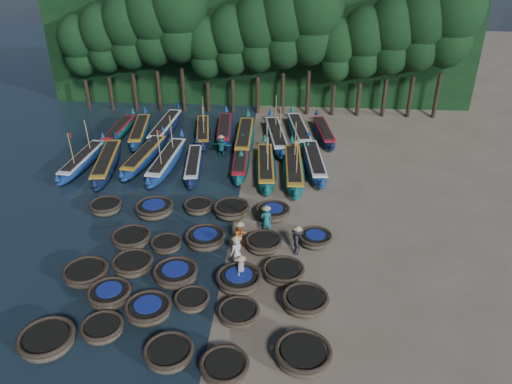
# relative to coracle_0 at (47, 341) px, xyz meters

# --- Properties ---
(ground) EXTENTS (120.00, 120.00, 0.00)m
(ground) POSITION_rel_coracle_0_xyz_m (6.71, 9.60, -0.47)
(ground) COLOR gray
(ground) RESTS_ON ground
(foliage_wall) EXTENTS (40.00, 3.00, 10.00)m
(foliage_wall) POSITION_rel_coracle_0_xyz_m (6.71, 33.10, 4.53)
(foliage_wall) COLOR black
(foliage_wall) RESTS_ON ground
(coracle_0) EXTENTS (2.76, 2.76, 0.82)m
(coracle_0) POSITION_rel_coracle_0_xyz_m (0.00, 0.00, 0.00)
(coracle_0) COLOR brown
(coracle_0) RESTS_ON ground
(coracle_1) EXTENTS (2.17, 2.17, 0.69)m
(coracle_1) POSITION_rel_coracle_0_xyz_m (2.07, 0.91, -0.07)
(coracle_1) COLOR brown
(coracle_1) RESTS_ON ground
(coracle_2) EXTENTS (2.37, 2.37, 0.72)m
(coracle_2) POSITION_rel_coracle_0_xyz_m (5.29, -0.27, -0.06)
(coracle_2) COLOR brown
(coracle_2) RESTS_ON ground
(coracle_3) EXTENTS (2.43, 2.43, 0.75)m
(coracle_3) POSITION_rel_coracle_0_xyz_m (7.66, -0.84, -0.04)
(coracle_3) COLOR brown
(coracle_3) RESTS_ON ground
(coracle_4) EXTENTS (2.84, 2.84, 0.80)m
(coracle_4) POSITION_rel_coracle_0_xyz_m (10.79, 0.01, -0.01)
(coracle_4) COLOR brown
(coracle_4) RESTS_ON ground
(coracle_5) EXTENTS (2.40, 2.40, 0.81)m
(coracle_5) POSITION_rel_coracle_0_xyz_m (1.69, 3.04, -0.00)
(coracle_5) COLOR brown
(coracle_5) RESTS_ON ground
(coracle_6) EXTENTS (2.19, 2.19, 0.77)m
(coracle_6) POSITION_rel_coracle_0_xyz_m (3.77, 2.21, -0.02)
(coracle_6) COLOR brown
(coracle_6) RESTS_ON ground
(coracle_7) EXTENTS (2.03, 2.03, 0.64)m
(coracle_7) POSITION_rel_coracle_0_xyz_m (5.62, 3.06, -0.10)
(coracle_7) COLOR brown
(coracle_7) RESTS_ON ground
(coracle_8) EXTENTS (1.97, 1.97, 0.66)m
(coracle_8) POSITION_rel_coracle_0_xyz_m (7.90, 2.34, -0.09)
(coracle_8) COLOR brown
(coracle_8) RESTS_ON ground
(coracle_9) EXTENTS (2.25, 2.25, 0.81)m
(coracle_9) POSITION_rel_coracle_0_xyz_m (10.92, 3.26, -0.01)
(coracle_9) COLOR brown
(coracle_9) RESTS_ON ground
(coracle_10) EXTENTS (2.60, 2.60, 0.77)m
(coracle_10) POSITION_rel_coracle_0_xyz_m (-0.05, 4.57, -0.03)
(coracle_10) COLOR brown
(coracle_10) RESTS_ON ground
(coracle_11) EXTENTS (2.36, 2.36, 0.76)m
(coracle_11) POSITION_rel_coracle_0_xyz_m (2.08, 5.46, -0.03)
(coracle_11) COLOR brown
(coracle_11) RESTS_ON ground
(coracle_12) EXTENTS (2.56, 2.56, 0.81)m
(coracle_12) POSITION_rel_coracle_0_xyz_m (4.47, 4.81, 0.00)
(coracle_12) COLOR brown
(coracle_12) RESTS_ON ground
(coracle_13) EXTENTS (2.55, 2.55, 0.81)m
(coracle_13) POSITION_rel_coracle_0_xyz_m (7.69, 4.59, 0.00)
(coracle_13) COLOR brown
(coracle_13) RESTS_ON ground
(coracle_14) EXTENTS (2.54, 2.54, 0.70)m
(coracle_14) POSITION_rel_coracle_0_xyz_m (9.85, 5.47, -0.07)
(coracle_14) COLOR brown
(coracle_14) RESTS_ON ground
(coracle_15) EXTENTS (2.44, 2.44, 0.76)m
(coracle_15) POSITION_rel_coracle_0_xyz_m (1.33, 7.77, -0.03)
(coracle_15) COLOR brown
(coracle_15) RESTS_ON ground
(coracle_16) EXTENTS (2.01, 2.01, 0.64)m
(coracle_16) POSITION_rel_coracle_0_xyz_m (3.37, 7.44, -0.10)
(coracle_16) COLOR brown
(coracle_16) RESTS_ON ground
(coracle_17) EXTENTS (2.37, 2.37, 0.81)m
(coracle_17) POSITION_rel_coracle_0_xyz_m (5.45, 8.01, 0.00)
(coracle_17) COLOR brown
(coracle_17) RESTS_ON ground
(coracle_18) EXTENTS (2.54, 2.54, 0.75)m
(coracle_18) POSITION_rel_coracle_0_xyz_m (8.71, 7.87, -0.04)
(coracle_18) COLOR brown
(coracle_18) RESTS_ON ground
(coracle_19) EXTENTS (2.10, 2.10, 0.71)m
(coracle_19) POSITION_rel_coracle_0_xyz_m (11.55, 8.53, -0.06)
(coracle_19) COLOR brown
(coracle_19) RESTS_ON ground
(coracle_20) EXTENTS (2.10, 2.10, 0.74)m
(coracle_20) POSITION_rel_coracle_0_xyz_m (-1.26, 11.05, -0.05)
(coracle_20) COLOR brown
(coracle_20) RESTS_ON ground
(coracle_21) EXTENTS (2.78, 2.78, 0.82)m
(coracle_21) POSITION_rel_coracle_0_xyz_m (1.81, 10.94, 0.01)
(coracle_21) COLOR brown
(coracle_21) RESTS_ON ground
(coracle_22) EXTENTS (1.80, 1.80, 0.69)m
(coracle_22) POSITION_rel_coracle_0_xyz_m (4.42, 11.53, -0.07)
(coracle_22) COLOR brown
(coracle_22) RESTS_ON ground
(coracle_23) EXTENTS (2.71, 2.71, 0.81)m
(coracle_23) POSITION_rel_coracle_0_xyz_m (6.53, 11.23, -0.01)
(coracle_23) COLOR brown
(coracle_23) RESTS_ON ground
(coracle_24) EXTENTS (2.47, 2.47, 0.74)m
(coracle_24) POSITION_rel_coracle_0_xyz_m (9.06, 11.19, -0.04)
(coracle_24) COLOR brown
(coracle_24) RESTS_ON ground
(long_boat_0) EXTENTS (1.91, 7.73, 3.29)m
(long_boat_0) POSITION_rel_coracle_0_xyz_m (-5.09, 17.20, 0.05)
(long_boat_0) COLOR navy
(long_boat_0) RESTS_ON ground
(long_boat_1) EXTENTS (2.68, 8.38, 1.49)m
(long_boat_1) POSITION_rel_coracle_0_xyz_m (-3.20, 16.89, 0.10)
(long_boat_1) COLOR #10203B
(long_boat_1) RESTS_ON ground
(long_boat_2) EXTENTS (2.43, 8.17, 1.45)m
(long_boat_2) POSITION_rel_coracle_0_xyz_m (-0.78, 18.23, 0.08)
(long_boat_2) COLOR navy
(long_boat_2) RESTS_ON ground
(long_boat_3) EXTENTS (2.09, 8.53, 3.63)m
(long_boat_3) POSITION_rel_coracle_0_xyz_m (1.07, 17.51, 0.11)
(long_boat_3) COLOR navy
(long_boat_3) RESTS_ON ground
(long_boat_4) EXTENTS (2.06, 7.24, 1.28)m
(long_boat_4) POSITION_rel_coracle_0_xyz_m (3.09, 17.18, 0.02)
(long_boat_4) COLOR #10203B
(long_boat_4) RESTS_ON ground
(long_boat_5) EXTENTS (1.65, 7.38, 1.30)m
(long_boat_5) POSITION_rel_coracle_0_xyz_m (6.40, 17.97, 0.03)
(long_boat_5) COLOR #0E5252
(long_boat_5) RESTS_ON ground
(long_boat_6) EXTENTS (2.07, 8.27, 3.52)m
(long_boat_6) POSITION_rel_coracle_0_xyz_m (8.29, 17.08, 0.09)
(long_boat_6) COLOR #0E5252
(long_boat_6) RESTS_ON ground
(long_boat_7) EXTENTS (1.86, 8.62, 3.66)m
(long_boat_7) POSITION_rel_coracle_0_xyz_m (10.27, 16.84, 0.11)
(long_boat_7) COLOR #0E5252
(long_boat_7) RESTS_ON ground
(long_boat_8) EXTENTS (2.18, 8.07, 1.43)m
(long_boat_8) POSITION_rel_coracle_0_xyz_m (11.77, 18.13, 0.07)
(long_boat_8) COLOR navy
(long_boat_8) RESTS_ON ground
(long_boat_9) EXTENTS (1.64, 7.32, 1.29)m
(long_boat_9) POSITION_rel_coracle_0_xyz_m (-4.29, 23.17, 0.02)
(long_boat_9) COLOR #0E5252
(long_boat_9) RESTS_ON ground
(long_boat_10) EXTENTS (2.45, 7.82, 1.39)m
(long_boat_10) POSITION_rel_coracle_0_xyz_m (-2.49, 23.03, 0.06)
(long_boat_10) COLOR navy
(long_boat_10) RESTS_ON ground
(long_boat_11) EXTENTS (1.99, 8.57, 1.51)m
(long_boat_11) POSITION_rel_coracle_0_xyz_m (-0.54, 23.92, 0.11)
(long_boat_11) COLOR #10203B
(long_boat_11) RESTS_ON ground
(long_boat_12) EXTENTS (2.45, 7.39, 3.18)m
(long_boat_12) POSITION_rel_coracle_0_xyz_m (2.73, 23.38, 0.04)
(long_boat_12) COLOR #10203B
(long_boat_12) RESTS_ON ground
(long_boat_13) EXTENTS (2.05, 7.78, 1.38)m
(long_boat_13) POSITION_rel_coracle_0_xyz_m (4.47, 23.88, 0.05)
(long_boat_13) COLOR navy
(long_boat_13) RESTS_ON ground
(long_boat_14) EXTENTS (1.76, 8.72, 1.53)m
(long_boat_14) POSITION_rel_coracle_0_xyz_m (6.31, 22.27, 0.12)
(long_boat_14) COLOR #0E5252
(long_boat_14) RESTS_ON ground
(long_boat_15) EXTENTS (2.83, 8.51, 3.66)m
(long_boat_15) POSITION_rel_coracle_0_xyz_m (8.82, 22.69, 0.11)
(long_boat_15) COLOR navy
(long_boat_15) RESTS_ON ground
(long_boat_16) EXTENTS (2.73, 8.17, 1.46)m
(long_boat_16) POSITION_rel_coracle_0_xyz_m (10.67, 24.00, 0.09)
(long_boat_16) COLOR #0E5252
(long_boat_16) RESTS_ON ground
(long_boat_17) EXTENTS (2.27, 7.26, 1.29)m
(long_boat_17) POSITION_rel_coracle_0_xyz_m (12.70, 24.03, 0.02)
(long_boat_17) COLOR #10203B
(long_boat_17) RESTS_ON ground
(fisherman_0) EXTENTS (0.83, 0.88, 1.72)m
(fisherman_0) POSITION_rel_coracle_0_xyz_m (7.34, 6.73, 0.36)
(fisherman_0) COLOR silver
(fisherman_0) RESTS_ON ground
(fisherman_1) EXTENTS (0.68, 0.52, 2.00)m
(fisherman_1) POSITION_rel_coracle_0_xyz_m (8.76, 9.43, 0.52)
(fisherman_1) COLOR #196C6D
(fisherman_1) RESTS_ON ground
(fisherman_2) EXTENTS (1.01, 0.99, 1.85)m
(fisherman_2) POSITION_rel_coracle_0_xyz_m (7.41, 7.91, 0.41)
(fisherman_2) COLOR #C7521A
(fisherman_2) RESTS_ON ground
(fisherman_3) EXTENTS (0.77, 1.17, 1.89)m
(fisherman_3) POSITION_rel_coracle_0_xyz_m (10.53, 7.63, 0.42)
(fisherman_3) COLOR black
(fisherman_3) RESTS_ON ground
(fisherman_4) EXTENTS (0.53, 0.98, 1.79)m
(fisherman_4) POSITION_rel_coracle_0_xyz_m (7.76, 4.93, 0.40)
(fisherman_4) COLOR silver
(fisherman_4) RESTS_ON ground
(fisherman_5) EXTENTS (1.60, 0.69, 1.87)m
(fisherman_5) POSITION_rel_coracle_0_xyz_m (4.75, 19.81, 0.40)
(fisherman_5) COLOR #196C6D
(fisherman_5) RESTS_ON ground
(fisherman_6) EXTENTS (0.88, 0.84, 1.71)m
(fisherman_6) POSITION_rel_coracle_0_xyz_m (10.41, 19.45, 0.36)
(fisherman_6) COLOR #C7521A
(fisherman_6) RESTS_ON ground
(tree_0) EXTENTS (3.68, 3.68, 8.68)m
(tree_0) POSITION_rel_coracle_0_xyz_m (-9.29, 29.60, 5.50)
(tree_0) COLOR black
(tree_0) RESTS_ON ground
(tree_1) EXTENTS (4.09, 4.09, 9.65)m
(tree_1) POSITION_rel_coracle_0_xyz_m (-6.99, 29.60, 6.18)
(tree_1) COLOR black
(tree_1) RESTS_ON ground
(tree_2) EXTENTS (4.51, 4.51, 10.63)m
(tree_2) POSITION_rel_coracle_0_xyz_m (-4.69, 29.60, 6.85)
(tree_2) COLOR black
(tree_2) RESTS_ON ground
(tree_3) EXTENTS (4.92, 4.92, 11.60)m
(tree_3) POSITION_rel_coracle_0_xyz_m (-2.39, 29.60, 7.53)
(tree_3) COLOR black
(tree_3) RESTS_ON ground
(tree_4) EXTENTS (5.34, 5.34, 12.58)m
(tree_4) POSITION_rel_coracle_0_xyz_m (-0.09, 29.60, 8.20)
(tree_4) COLOR black
(tree_4) RESTS_ON ground
(tree_5) EXTENTS (3.68, 3.68, 8.68)m
(tree_5) POSITION_rel_coracle_0_xyz_m (2.21, 29.60, 5.50)
(tree_5) COLOR black
(tree_5) RESTS_ON ground
(tree_6) EXTENTS (4.09, 4.09, 9.65)m
(tree_6) POSITION_rel_coracle_0_xyz_m (4.51, 29.60, 6.18)
(tree_6) COLOR black
(tree_6) RESTS_ON ground
(tree_7) EXTENTS (4.51, 4.51, 10.63)m
(tree_7) POSITION_rel_coracle_0_xyz_m (6.81, 29.60, 6.85)
(tree_7) COLOR black
(tree_7) RESTS_ON ground
(tree_8) EXTENTS (4.92, 4.92, 11.60)m
(tree_8) POSITION_rel_coracle_0_xyz_m (9.11, 29.60, 7.53)
(tree_8) COLOR black
(tree_8) RESTS_ON ground
(tree_9) EXTENTS (5.34, 5.34, 12.58)m
(tree_9) POSITION_rel_coracle_0_xyz_m (11.41, 29.60, 8.20)
(tree_9) COLOR black
(tree_9) RESTS_ON ground
(tree_10) EXTENTS (3.68, 3.68, 8.68)m
(tree_10) POSITION_rel_coracle_0_xyz_m (13.71, 29.60, 5.50)
(tree_10) COLOR black
(tree_10) RESTS_ON ground
(tree_11) EXTENTS (4.09, 4.09, 9.65)m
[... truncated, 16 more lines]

